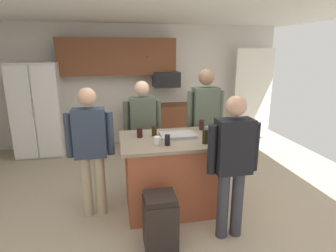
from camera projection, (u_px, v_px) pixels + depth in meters
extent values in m
plane|color=#B7A88E|center=(158.00, 202.00, 3.86)|extent=(7.04, 7.04, 0.00)
plane|color=white|center=(156.00, 0.00, 3.19)|extent=(7.04, 7.04, 0.00)
cube|color=silver|center=(137.00, 85.00, 6.18)|extent=(6.40, 0.10, 2.60)
cube|color=white|center=(253.00, 94.00, 6.34)|extent=(0.90, 0.06, 2.00)
cube|color=brown|center=(118.00, 57.00, 5.75)|extent=(2.40, 0.35, 0.75)
sphere|color=#4C3823|center=(148.00, 57.00, 5.68)|extent=(0.04, 0.04, 0.04)
cube|color=brown|center=(166.00, 125.00, 6.21)|extent=(1.80, 0.60, 0.90)
sphere|color=#4C3823|center=(190.00, 127.00, 6.00)|extent=(0.04, 0.04, 0.04)
cube|color=white|center=(39.00, 109.00, 5.52)|extent=(0.90, 0.70, 1.84)
cube|color=white|center=(21.00, 114.00, 5.13)|extent=(0.42, 0.04, 1.76)
cube|color=white|center=(47.00, 113.00, 5.21)|extent=(0.42, 0.04, 1.76)
cylinder|color=#B2B2B7|center=(33.00, 109.00, 5.12)|extent=(0.02, 0.02, 0.35)
cube|color=black|center=(166.00, 79.00, 5.97)|extent=(0.56, 0.40, 0.32)
cube|color=#AD5638|center=(172.00, 175.00, 3.65)|extent=(1.19, 0.81, 0.93)
cube|color=gray|center=(173.00, 140.00, 3.52)|extent=(1.33, 0.95, 0.04)
cylinder|color=tan|center=(138.00, 160.00, 4.34)|extent=(0.13, 0.13, 0.79)
cylinder|color=tan|center=(149.00, 159.00, 4.37)|extent=(0.13, 0.13, 0.79)
cube|color=#4C5647|center=(143.00, 117.00, 4.18)|extent=(0.38, 0.22, 0.59)
sphere|color=beige|center=(142.00, 88.00, 4.07)|extent=(0.21, 0.21, 0.21)
cylinder|color=#4C5647|center=(127.00, 119.00, 4.14)|extent=(0.09, 0.09, 0.53)
cylinder|color=#4C5647|center=(158.00, 117.00, 4.23)|extent=(0.09, 0.09, 0.53)
cylinder|color=#232D4C|center=(198.00, 156.00, 4.36)|extent=(0.13, 0.13, 0.87)
cylinder|color=#232D4C|center=(209.00, 156.00, 4.40)|extent=(0.13, 0.13, 0.87)
cube|color=#4C5647|center=(205.00, 109.00, 4.18)|extent=(0.38, 0.22, 0.65)
sphere|color=#8C664C|center=(206.00, 77.00, 4.06)|extent=(0.24, 0.24, 0.24)
cylinder|color=#4C5647|center=(190.00, 111.00, 4.14)|extent=(0.09, 0.09, 0.59)
cylinder|color=#4C5647|center=(220.00, 109.00, 4.23)|extent=(0.09, 0.09, 0.59)
cylinder|color=tan|center=(87.00, 186.00, 3.48)|extent=(0.13, 0.13, 0.79)
cylinder|color=tan|center=(100.00, 185.00, 3.51)|extent=(0.13, 0.13, 0.79)
cube|color=#2D384C|center=(90.00, 133.00, 3.32)|extent=(0.38, 0.22, 0.59)
sphere|color=tan|center=(87.00, 97.00, 3.20)|extent=(0.21, 0.21, 0.21)
cylinder|color=#2D384C|center=(69.00, 136.00, 3.28)|extent=(0.09, 0.09, 0.54)
cylinder|color=#2D384C|center=(110.00, 133.00, 3.37)|extent=(0.09, 0.09, 0.54)
cylinder|color=#383842|center=(223.00, 205.00, 3.06)|extent=(0.13, 0.13, 0.78)
cylinder|color=#383842|center=(237.00, 204.00, 3.10)|extent=(0.13, 0.13, 0.78)
cube|color=black|center=(234.00, 146.00, 2.90)|extent=(0.38, 0.22, 0.59)
sphere|color=tan|center=(236.00, 106.00, 2.79)|extent=(0.21, 0.21, 0.21)
cylinder|color=black|center=(212.00, 150.00, 2.86)|extent=(0.09, 0.09, 0.53)
cylinder|color=black|center=(255.00, 147.00, 2.95)|extent=(0.09, 0.09, 0.53)
cylinder|color=black|center=(154.00, 131.00, 3.60)|extent=(0.07, 0.07, 0.13)
cylinder|color=#4C6B99|center=(208.00, 130.00, 3.68)|extent=(0.09, 0.09, 0.10)
torus|color=#4C6B99|center=(213.00, 130.00, 3.69)|extent=(0.06, 0.01, 0.06)
cylinder|color=black|center=(202.00, 125.00, 3.87)|extent=(0.07, 0.07, 0.14)
cylinder|color=white|center=(157.00, 140.00, 3.28)|extent=(0.08, 0.08, 0.09)
torus|color=white|center=(162.00, 140.00, 3.29)|extent=(0.06, 0.01, 0.06)
cylinder|color=black|center=(167.00, 140.00, 3.24)|extent=(0.06, 0.06, 0.13)
cylinder|color=black|center=(140.00, 133.00, 3.54)|extent=(0.07, 0.07, 0.12)
cylinder|color=black|center=(205.00, 137.00, 3.29)|extent=(0.07, 0.07, 0.17)
cube|color=#B7B7BC|center=(178.00, 136.00, 3.57)|extent=(0.44, 0.30, 0.02)
cube|color=#A8A8AD|center=(178.00, 135.00, 3.57)|extent=(0.44, 0.30, 0.02)
cube|color=black|center=(160.00, 224.00, 2.93)|extent=(0.34, 0.34, 0.55)
cube|color=black|center=(160.00, 198.00, 2.85)|extent=(0.32, 0.32, 0.06)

